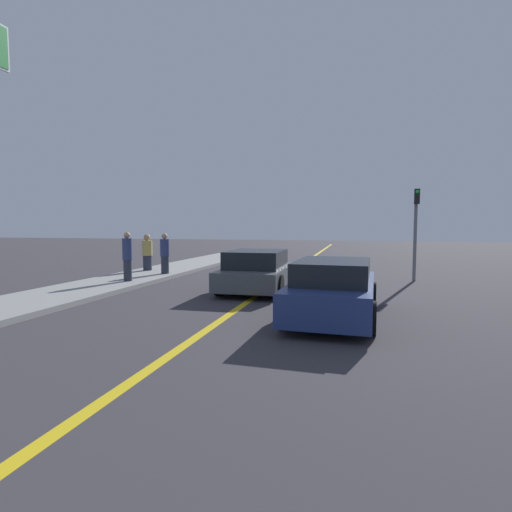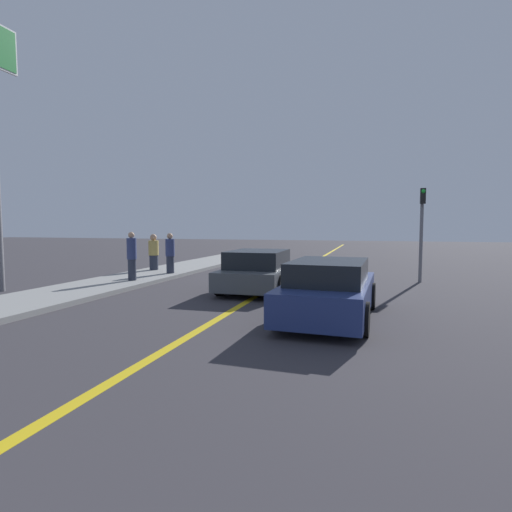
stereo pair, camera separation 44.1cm
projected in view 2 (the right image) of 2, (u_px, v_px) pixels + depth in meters
The scene contains 8 objects.
road_center_line at pixel (284, 280), 15.28m from camera, with size 0.20×60.00×0.01m.
sidewalk_left at pixel (121, 281), 14.32m from camera, with size 2.56×30.77×0.14m.
car_near_right_lane at pixel (329, 290), 8.86m from camera, with size 2.00×4.26×1.32m.
car_ahead_center at pixel (259, 271), 12.73m from camera, with size 2.07×4.04×1.29m.
pedestrian_mid_group at pixel (132, 256), 14.05m from camera, with size 0.33×0.33×1.71m.
pedestrian_far_standing at pixel (170, 253), 16.19m from camera, with size 0.37×0.37×1.63m.
pedestrian_by_sign at pixel (154, 252), 17.42m from camera, with size 0.44×0.44×1.57m.
traffic_light at pixel (422, 224), 14.45m from camera, with size 0.18×0.40×3.41m.
Camera 2 is at (3.31, 3.16, 2.07)m, focal length 28.00 mm.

